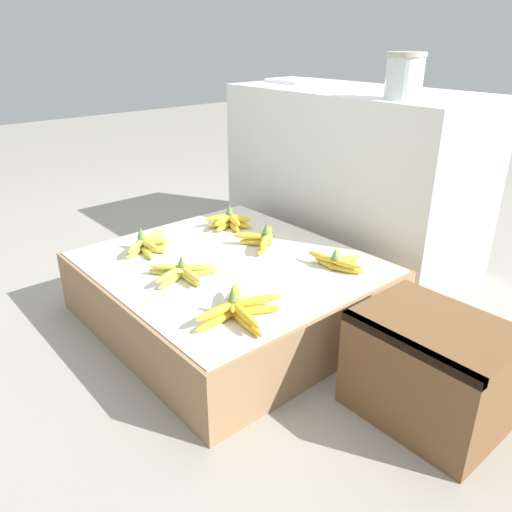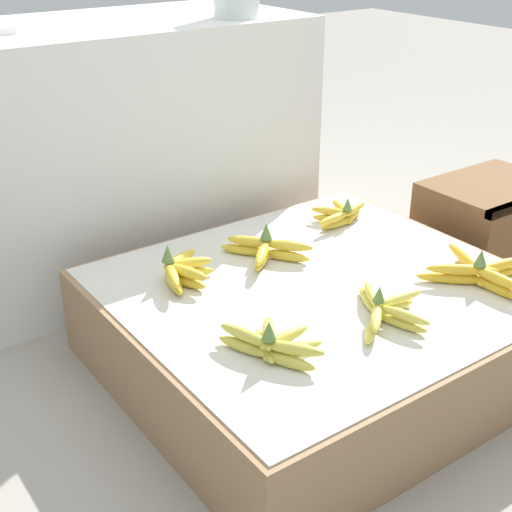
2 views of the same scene
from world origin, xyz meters
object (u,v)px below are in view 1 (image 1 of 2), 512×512
object	(u,v)px
banana_bunch_front_midright	(238,309)
banana_bunch_middle_left	(229,221)
banana_bunch_front_midleft	(181,273)
banana_bunch_middle_midleft	(262,239)
wooden_crate	(430,369)
banana_bunch_front_left	(147,244)
glass_jar	(404,76)
banana_bunch_middle_midright	(337,261)
foam_tray_white	(294,81)

from	to	relation	value
banana_bunch_front_midright	banana_bunch_middle_left	world-z (taller)	banana_bunch_middle_left
banana_bunch_front_midleft	banana_bunch_middle_midleft	world-z (taller)	banana_bunch_middle_midleft
wooden_crate	banana_bunch_middle_midleft	size ratio (longest dim) A/B	1.89
banana_bunch_front_left	glass_jar	bearing A→B (deg)	59.93
banana_bunch_middle_midright	glass_jar	size ratio (longest dim) A/B	1.32
banana_bunch_middle_left	glass_jar	world-z (taller)	glass_jar
wooden_crate	foam_tray_white	size ratio (longest dim) A/B	1.81
banana_bunch_middle_midleft	glass_jar	size ratio (longest dim) A/B	1.30
banana_bunch_middle_left	banana_bunch_middle_midleft	bearing A→B (deg)	-5.49
banana_bunch_middle_left	banana_bunch_middle_midleft	xyz separation A→B (m)	(0.23, -0.02, 0.00)
wooden_crate	banana_bunch_front_midright	size ratio (longest dim) A/B	1.37
wooden_crate	banana_bunch_front_midleft	xyz separation A→B (m)	(-0.74, -0.29, 0.11)
banana_bunch_front_left	banana_bunch_middle_midright	world-z (taller)	banana_bunch_front_left
banana_bunch_middle_midright	banana_bunch_front_midleft	bearing A→B (deg)	-121.14
banana_bunch_front_left	banana_bunch_middle_left	world-z (taller)	banana_bunch_middle_left
wooden_crate	banana_bunch_middle_midright	world-z (taller)	banana_bunch_middle_midright
banana_bunch_front_midright	foam_tray_white	size ratio (longest dim) A/B	1.32
banana_bunch_middle_left	banana_bunch_middle_midright	distance (m)	0.54
banana_bunch_middle_midleft	banana_bunch_front_left	bearing A→B (deg)	-124.31
wooden_crate	banana_bunch_middle_left	xyz separation A→B (m)	(-1.01, 0.11, 0.11)
banana_bunch_middle_left	foam_tray_white	bearing A→B (deg)	112.82
banana_bunch_front_left	foam_tray_white	xyz separation A→B (m)	(-0.24, 0.97, 0.50)
banana_bunch_middle_midleft	banana_bunch_middle_midright	bearing A→B (deg)	12.33
banana_bunch_middle_midleft	banana_bunch_middle_midright	world-z (taller)	banana_bunch_middle_midleft
banana_bunch_front_left	glass_jar	size ratio (longest dim) A/B	1.36
banana_bunch_middle_left	glass_jar	size ratio (longest dim) A/B	1.00
banana_bunch_front_midright	banana_bunch_middle_left	distance (m)	0.71
wooden_crate	glass_jar	bearing A→B (deg)	134.95
glass_jar	banana_bunch_front_left	bearing A→B (deg)	-120.07
banana_bunch_middle_midright	banana_bunch_front_left	bearing A→B (deg)	-142.75
banana_bunch_front_left	glass_jar	world-z (taller)	glass_jar
banana_bunch_middle_left	foam_tray_white	size ratio (longest dim) A/B	0.74
banana_bunch_middle_midleft	foam_tray_white	world-z (taller)	foam_tray_white
wooden_crate	banana_bunch_front_midleft	size ratio (longest dim) A/B	1.64
glass_jar	foam_tray_white	world-z (taller)	glass_jar
banana_bunch_middle_midright	banana_bunch_middle_left	bearing A→B (deg)	-175.17
wooden_crate	banana_bunch_middle_left	world-z (taller)	banana_bunch_middle_left
wooden_crate	banana_bunch_middle_midright	distance (m)	0.50
banana_bunch_front_midleft	foam_tray_white	world-z (taller)	foam_tray_white
banana_bunch_front_left	foam_tray_white	world-z (taller)	foam_tray_white
banana_bunch_front_left	banana_bunch_front_midright	bearing A→B (deg)	-3.92
banana_bunch_middle_midright	foam_tray_white	bearing A→B (deg)	145.23
banana_bunch_front_midleft	foam_tray_white	distance (m)	1.24
banana_bunch_front_left	banana_bunch_front_midleft	bearing A→B (deg)	-6.60
banana_bunch_middle_midleft	wooden_crate	bearing A→B (deg)	-6.51
wooden_crate	glass_jar	distance (m)	1.03
banana_bunch_middle_midleft	foam_tray_white	size ratio (longest dim) A/B	0.96
wooden_crate	foam_tray_white	world-z (taller)	foam_tray_white
glass_jar	foam_tray_white	bearing A→B (deg)	167.37
banana_bunch_front_midleft	glass_jar	xyz separation A→B (m)	(0.19, 0.84, 0.57)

